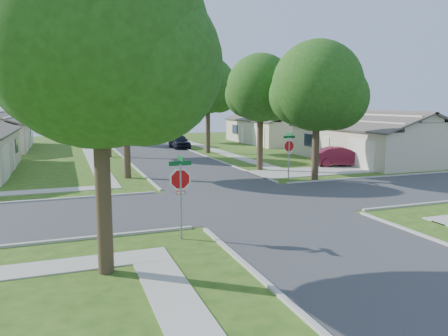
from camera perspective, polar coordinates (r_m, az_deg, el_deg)
name	(u,v)px	position (r m, az deg, el deg)	size (l,w,h in m)	color
ground	(250,201)	(21.63, 3.36, -4.36)	(100.00, 100.00, 0.00)	#284A14
road_ns	(250,201)	(21.63, 3.36, -4.35)	(7.00, 100.00, 0.02)	#333335
sidewalk_ne	(206,147)	(47.85, -2.36, 2.71)	(1.20, 40.00, 0.04)	#9E9B91
sidewalk_nw	(90,152)	(45.64, -17.11, 2.06)	(1.20, 40.00, 0.04)	#9E9B91
driveway	(312,171)	(31.44, 11.44, -0.44)	(8.80, 3.60, 0.05)	#9E9B91
stop_sign_sw	(180,183)	(15.35, -5.71, -1.94)	(1.05, 0.80, 2.98)	gray
stop_sign_ne	(289,148)	(27.53, 8.48, 2.60)	(1.05, 0.80, 2.98)	gray
tree_e_near	(261,91)	(31.27, 4.88, 9.97)	(4.97, 4.80, 8.28)	#38281C
tree_e_mid	(208,88)	(42.47, -2.07, 10.40)	(5.59, 5.40, 9.21)	#38281C
tree_e_far	(176,94)	(54.96, -6.35, 9.62)	(5.17, 5.00, 8.72)	#38281C
tree_w_near	(126,82)	(28.62, -12.74, 10.89)	(5.38, 5.20, 8.97)	#38281C
tree_w_mid	(107,84)	(40.55, -15.02, 10.56)	(5.80, 5.60, 9.56)	#38281C
tree_w_far	(97,97)	(53.48, -16.29, 8.87)	(4.76, 4.60, 8.04)	#38281C
tree_sw_corner	(100,47)	(12.47, -15.93, 14.94)	(6.21, 6.00, 9.55)	#38281C
tree_ne_corner	(318,90)	(27.82, 12.19, 9.91)	(5.80, 5.60, 8.66)	#38281C
house_ne_near	(371,142)	(39.08, 18.66, 3.19)	(8.42, 13.60, 4.23)	#C2B099
house_ne_far	(275,130)	(54.25, 6.68, 4.92)	(8.42, 13.60, 4.23)	#C2B099
car_driveway	(342,157)	(34.64, 15.17, 1.44)	(1.58, 4.53, 1.49)	maroon
car_curb_east	(179,141)	(47.34, -5.85, 3.48)	(1.74, 4.32, 1.47)	black
car_curb_west	(127,137)	(55.11, -12.58, 3.97)	(1.94, 4.77, 1.38)	black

